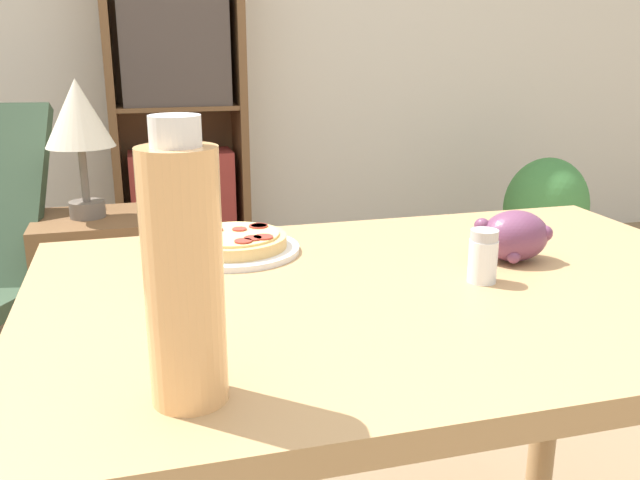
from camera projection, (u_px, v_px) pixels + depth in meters
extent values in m
cube|color=tan|center=(405.00, 295.00, 1.01)|extent=(1.10, 0.74, 0.03)
cylinder|color=tan|center=(94.00, 443.00, 1.27)|extent=(0.06, 0.06, 0.69)
cylinder|color=tan|center=(549.00, 378.00, 1.52)|extent=(0.06, 0.06, 0.69)
cylinder|color=white|center=(234.00, 250.00, 1.15)|extent=(0.22, 0.22, 0.01)
cylinder|color=#DBB26B|center=(233.00, 241.00, 1.15)|extent=(0.18, 0.18, 0.02)
cylinder|color=#EACC7A|center=(233.00, 234.00, 1.14)|extent=(0.16, 0.16, 0.00)
cylinder|color=#A83328|center=(216.00, 230.00, 1.16)|extent=(0.03, 0.03, 0.00)
cylinder|color=#A83328|center=(258.00, 226.00, 1.18)|extent=(0.03, 0.03, 0.00)
cylinder|color=#A83328|center=(253.00, 238.00, 1.11)|extent=(0.03, 0.03, 0.00)
cylinder|color=#A83328|center=(263.00, 237.00, 1.11)|extent=(0.03, 0.03, 0.00)
cylinder|color=#A83328|center=(259.00, 226.00, 1.18)|extent=(0.03, 0.03, 0.00)
cylinder|color=#A83328|center=(243.00, 241.00, 1.09)|extent=(0.03, 0.03, 0.00)
cylinder|color=#A83328|center=(239.00, 229.00, 1.16)|extent=(0.02, 0.02, 0.00)
ellipsoid|color=#6B3856|center=(515.00, 236.00, 1.10)|extent=(0.11, 0.09, 0.08)
sphere|color=#6B3856|center=(496.00, 251.00, 1.09)|extent=(0.02, 0.02, 0.02)
sphere|color=#6B3856|center=(482.00, 226.00, 1.10)|extent=(0.03, 0.03, 0.03)
sphere|color=#6B3856|center=(498.00, 224.00, 1.11)|extent=(0.02, 0.02, 0.02)
sphere|color=#6B3856|center=(514.00, 257.00, 1.07)|extent=(0.02, 0.02, 0.02)
sphere|color=#6B3856|center=(492.00, 245.00, 1.14)|extent=(0.03, 0.03, 0.03)
sphere|color=#6B3856|center=(521.00, 231.00, 1.11)|extent=(0.02, 0.02, 0.02)
sphere|color=#6B3856|center=(501.00, 243.00, 1.10)|extent=(0.03, 0.03, 0.03)
sphere|color=#6B3856|center=(544.00, 233.00, 1.09)|extent=(0.03, 0.03, 0.03)
sphere|color=#6B3856|center=(523.00, 238.00, 1.07)|extent=(0.02, 0.02, 0.02)
cylinder|color=#EFB270|center=(184.00, 279.00, 0.64)|extent=(0.08, 0.08, 0.25)
cylinder|color=white|center=(175.00, 131.00, 0.60)|extent=(0.05, 0.05, 0.03)
cylinder|color=white|center=(483.00, 261.00, 1.00)|extent=(0.04, 0.04, 0.06)
cylinder|color=#B7B7BC|center=(484.00, 235.00, 0.99)|extent=(0.04, 0.04, 0.02)
cube|color=brown|center=(112.00, 108.00, 3.04)|extent=(0.04, 0.32, 1.57)
cube|color=brown|center=(239.00, 105.00, 3.19)|extent=(0.04, 0.32, 1.57)
cube|color=brown|center=(175.00, 104.00, 3.26)|extent=(0.61, 0.01, 1.57)
cube|color=brown|center=(186.00, 264.00, 3.33)|extent=(0.54, 0.30, 0.02)
cube|color=#99332D|center=(184.00, 209.00, 3.23)|extent=(0.47, 0.22, 0.55)
cube|color=brown|center=(177.00, 107.00, 3.11)|extent=(0.54, 0.30, 0.02)
cube|color=#4C423D|center=(174.00, 42.00, 3.01)|extent=(0.47, 0.22, 0.55)
cube|color=brown|center=(96.00, 296.00, 2.22)|extent=(0.34, 0.34, 0.54)
cylinder|color=#665B51|center=(87.00, 209.00, 2.14)|extent=(0.11, 0.11, 0.05)
cylinder|color=#665B51|center=(84.00, 174.00, 2.11)|extent=(0.02, 0.02, 0.17)
cone|color=beige|center=(78.00, 113.00, 2.05)|extent=(0.21, 0.21, 0.21)
cylinder|color=#8E5B42|center=(541.00, 257.00, 3.22)|extent=(0.25, 0.25, 0.17)
ellipsoid|color=#428442|center=(546.00, 207.00, 3.15)|extent=(0.40, 0.34, 0.46)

